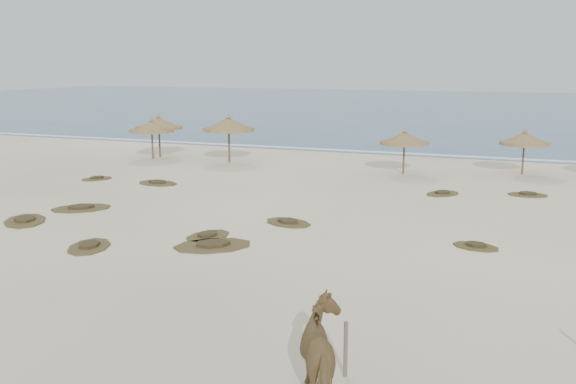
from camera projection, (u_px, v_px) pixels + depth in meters
name	position (u px, v px, depth m)	size (l,w,h in m)	color
ground	(220.00, 260.00, 20.18)	(160.00, 160.00, 0.00)	white
ocean	(466.00, 107.00, 88.84)	(200.00, 100.00, 0.01)	#2A5380
foam_line	(392.00, 153.00, 43.98)	(70.00, 0.60, 0.01)	white
palapa_0	(159.00, 124.00, 41.74)	(3.32, 3.32, 2.82)	brown
palapa_1	(152.00, 127.00, 41.01)	(3.08, 3.08, 2.64)	brown
palapa_2	(229.00, 125.00, 39.48)	(4.05, 4.05, 2.99)	brown
palapa_3	(404.00, 139.00, 35.41)	(2.82, 2.82, 2.53)	brown
palapa_4	(524.00, 139.00, 35.24)	(2.78, 2.78, 2.53)	brown
horse	(327.00, 354.00, 11.70)	(0.96, 2.10, 1.78)	olive
fence_post_near	(346.00, 349.00, 12.61)	(0.09, 0.09, 1.14)	#645A4B
scrub_0	(25.00, 220.00, 25.03)	(2.69, 2.83, 0.16)	brown
scrub_1	(81.00, 208.00, 27.19)	(2.93, 2.83, 0.16)	brown
scrub_2	(208.00, 236.00, 22.83)	(1.62, 2.13, 0.16)	brown
scrub_3	(288.00, 222.00, 24.75)	(2.33, 1.92, 0.16)	brown
scrub_4	(476.00, 246.00, 21.54)	(1.79, 1.40, 0.16)	brown
scrub_6	(158.00, 183.00, 32.84)	(2.46, 1.82, 0.16)	brown
scrub_7	(443.00, 193.00, 30.21)	(1.99, 2.18, 0.16)	brown
scrub_8	(97.00, 178.00, 34.07)	(1.75, 1.96, 0.16)	brown
scrub_9	(213.00, 245.00, 21.66)	(3.19, 3.02, 0.16)	brown
scrub_10	(528.00, 194.00, 29.93)	(1.97, 1.43, 0.16)	brown
scrub_11	(89.00, 246.00, 21.53)	(1.96, 2.39, 0.16)	brown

